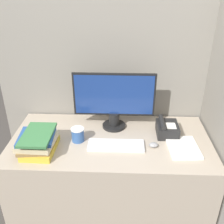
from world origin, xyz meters
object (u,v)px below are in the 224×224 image
at_px(mouse, 153,145).
at_px(coffee_cup, 78,135).
at_px(keyboard, 116,145).
at_px(book_stack, 38,142).
at_px(desk_telephone, 167,129).
at_px(monitor, 114,101).

bearing_deg(mouse, coffee_cup, 174.17).
xyz_separation_m(keyboard, mouse, (0.26, 0.01, 0.01)).
distance_m(coffee_cup, book_stack, 0.28).
bearing_deg(desk_telephone, book_stack, -164.92).
bearing_deg(book_stack, mouse, 5.49).
xyz_separation_m(keyboard, coffee_cup, (-0.27, 0.06, 0.04)).
bearing_deg(keyboard, monitor, 94.88).
bearing_deg(monitor, keyboard, -85.12).
height_order(keyboard, mouse, mouse).
distance_m(keyboard, desk_telephone, 0.41).
xyz_separation_m(book_stack, desk_telephone, (0.88, 0.24, -0.02)).
bearing_deg(desk_telephone, monitor, 166.26).
bearing_deg(coffee_cup, book_stack, -152.28).
distance_m(book_stack, desk_telephone, 0.91).
bearing_deg(desk_telephone, coffee_cup, -170.27).
relative_size(coffee_cup, book_stack, 0.34).
xyz_separation_m(monitor, desk_telephone, (0.39, -0.10, -0.17)).
height_order(monitor, coffee_cup, monitor).
relative_size(mouse, book_stack, 0.21).
bearing_deg(keyboard, coffee_cup, 167.16).
distance_m(keyboard, book_stack, 0.52).
xyz_separation_m(keyboard, desk_telephone, (0.37, 0.17, 0.04)).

